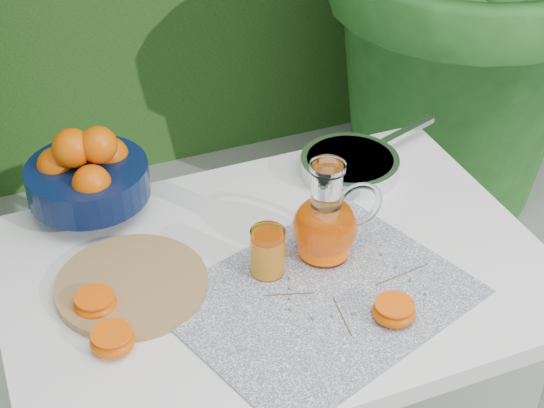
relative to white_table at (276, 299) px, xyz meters
name	(u,v)px	position (x,y,z in m)	size (l,w,h in m)	color
white_table	(276,299)	(0.00, 0.00, 0.00)	(1.00, 0.70, 0.75)	white
placemat	(321,298)	(0.04, -0.11, 0.08)	(0.49, 0.38, 0.00)	#0B183F
cutting_board	(132,285)	(-0.26, 0.04, 0.09)	(0.27, 0.27, 0.02)	olive
fruit_bowl	(87,173)	(-0.28, 0.30, 0.17)	(0.24, 0.24, 0.19)	black
juice_pitcher	(326,224)	(0.10, 0.00, 0.15)	(0.18, 0.13, 0.20)	white
juice_tumbler	(268,253)	(-0.02, -0.01, 0.13)	(0.08, 0.08, 0.09)	white
saute_pan	(351,164)	(0.26, 0.23, 0.10)	(0.39, 0.27, 0.04)	silver
orange_halves	(201,318)	(-0.18, -0.10, 0.10)	(0.55, 0.29, 0.04)	#DD5902
thyme_sprigs	(348,293)	(0.09, -0.12, 0.09)	(0.31, 0.17, 0.01)	brown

